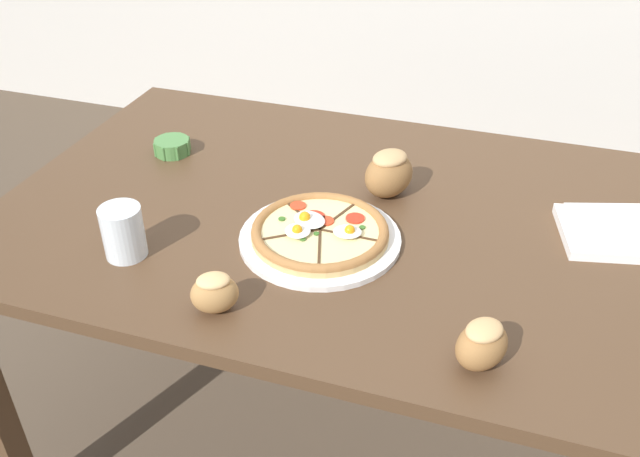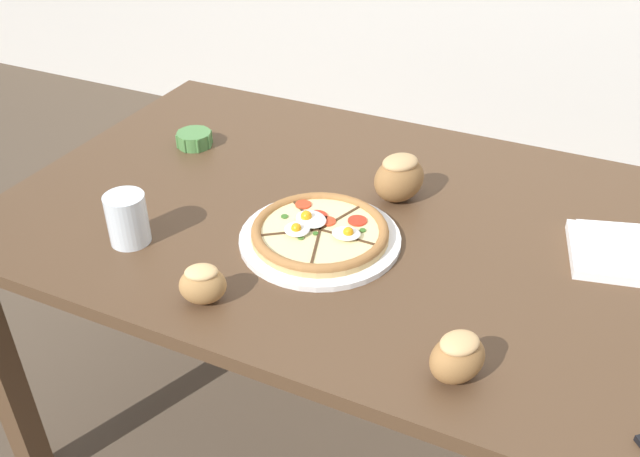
{
  "view_description": "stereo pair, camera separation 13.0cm",
  "coord_description": "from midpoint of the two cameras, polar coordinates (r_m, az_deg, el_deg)",
  "views": [
    {
      "loc": [
        0.28,
        -1.15,
        1.5
      ],
      "look_at": [
        -0.06,
        -0.12,
        0.77
      ],
      "focal_mm": 38.0,
      "sensor_mm": 36.0,
      "label": 1
    },
    {
      "loc": [
        0.4,
        -1.1,
        1.5
      ],
      "look_at": [
        -0.06,
        -0.12,
        0.77
      ],
      "focal_mm": 38.0,
      "sensor_mm": 36.0,
      "label": 2
    }
  ],
  "objects": [
    {
      "name": "napkin_folded",
      "position": [
        1.42,
        26.87,
        -1.85
      ],
      "size": [
        0.24,
        0.21,
        0.04
      ],
      "rotation": [
        0.0,
        0.0,
        0.22
      ],
      "color": "white",
      "rests_on": "dining_table"
    },
    {
      "name": "ramekin_bowl",
      "position": [
        1.68,
        -8.36,
        7.44
      ],
      "size": [
        0.09,
        0.09,
        0.04
      ],
      "color": "#4C8442",
      "rests_on": "dining_table"
    },
    {
      "name": "ground_plane",
      "position": [
        1.91,
        5.41,
        -18.1
      ],
      "size": [
        12.0,
        12.0,
        0.0
      ],
      "primitive_type": "plane",
      "color": "brown"
    },
    {
      "name": "pizza",
      "position": [
        1.31,
        2.84,
        -0.51
      ],
      "size": [
        0.32,
        0.32,
        0.05
      ],
      "color": "white",
      "rests_on": "dining_table"
    },
    {
      "name": "water_glass",
      "position": [
        1.33,
        -13.22,
        0.49
      ],
      "size": [
        0.08,
        0.08,
        0.1
      ],
      "color": "white",
      "rests_on": "dining_table"
    },
    {
      "name": "dining_table",
      "position": [
        1.45,
        6.78,
        -2.02
      ],
      "size": [
        1.53,
        0.94,
        0.74
      ],
      "color": "#513823",
      "rests_on": "ground_plane"
    },
    {
      "name": "bread_piece_far",
      "position": [
        1.16,
        -6.71,
        -4.76
      ],
      "size": [
        0.1,
        0.09,
        0.07
      ],
      "rotation": [
        0.0,
        0.0,
        0.49
      ],
      "color": "#B27F47",
      "rests_on": "dining_table"
    },
    {
      "name": "bread_piece_near",
      "position": [
        1.05,
        15.08,
        -10.53
      ],
      "size": [
        0.11,
        0.11,
        0.08
      ],
      "rotation": [
        0.0,
        0.0,
        0.96
      ],
      "color": "#A3703D",
      "rests_on": "dining_table"
    },
    {
      "name": "bread_piece_mid",
      "position": [
        1.44,
        9.28,
        4.21
      ],
      "size": [
        0.13,
        0.14,
        0.1
      ],
      "rotation": [
        0.0,
        0.0,
        1.02
      ],
      "color": "olive",
      "rests_on": "dining_table"
    }
  ]
}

